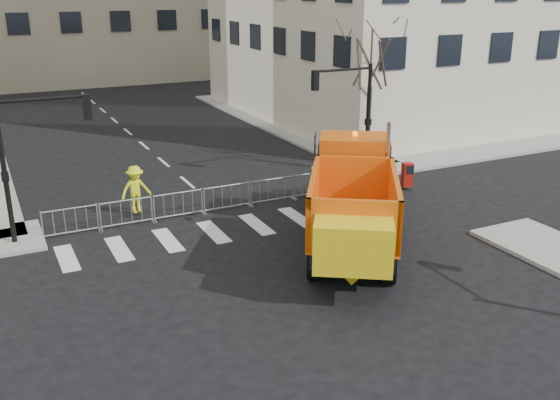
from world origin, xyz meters
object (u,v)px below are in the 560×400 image
plow_truck (353,197)px  cop_a (379,178)px  cop_c (364,173)px  worker (136,189)px  cop_b (370,170)px  newspaper_box (407,175)px

plow_truck → cop_a: plow_truck is taller
cop_c → worker: bearing=-75.9°
cop_a → worker: size_ratio=0.98×
cop_b → worker: size_ratio=1.06×
cop_b → cop_c: size_ratio=1.08×
newspaper_box → cop_c: bearing=-176.2°
cop_b → newspaper_box: 1.83m
plow_truck → cop_c: 6.37m
plow_truck → cop_b: (4.18, 5.08, -0.86)m
worker → cop_a: bearing=-22.8°
cop_a → plow_truck: bearing=4.2°
cop_a → worker: bearing=-55.9°
cop_b → cop_c: cop_b is taller
plow_truck → newspaper_box: plow_truck is taller
cop_a → newspaper_box: (1.92, 0.50, -0.26)m
cop_c → newspaper_box: 2.15m
plow_truck → cop_a: size_ratio=5.67×
plow_truck → newspaper_box: (5.91, 4.58, -1.20)m
plow_truck → newspaper_box: bearing=-19.5°
newspaper_box → cop_b: bearing=179.3°
cop_b → newspaper_box: (1.73, -0.50, -0.33)m
newspaper_box → cop_a: bearing=-150.1°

